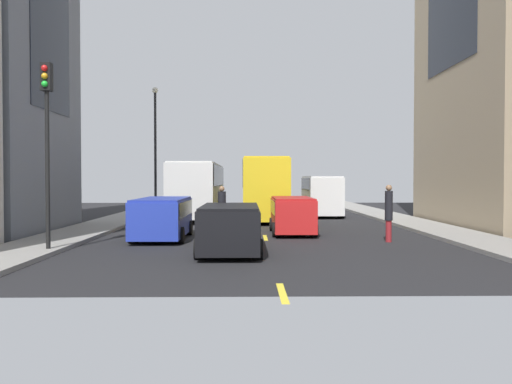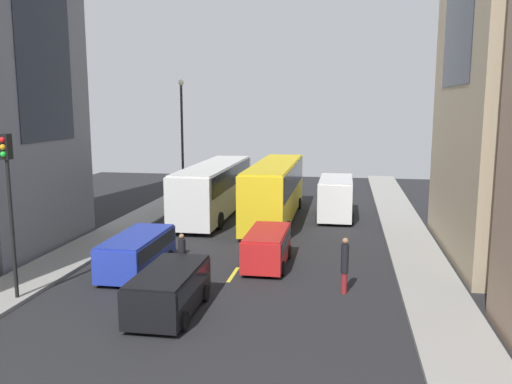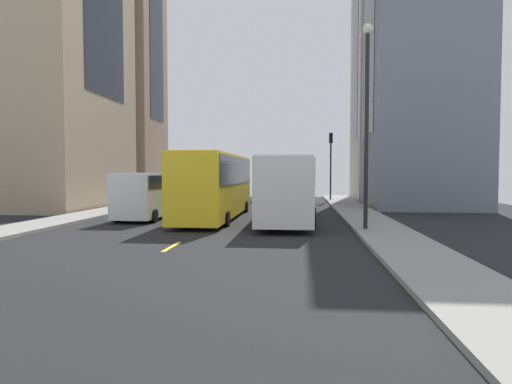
# 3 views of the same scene
# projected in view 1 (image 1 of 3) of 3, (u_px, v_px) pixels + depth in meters

# --- Properties ---
(ground_plane) EXTENTS (42.66, 42.66, 0.00)m
(ground_plane) POSITION_uv_depth(u_px,v_px,m) (259.00, 219.00, 32.19)
(ground_plane) COLOR black
(sidewalk_west) EXTENTS (2.51, 44.00, 0.15)m
(sidewalk_west) POSITION_uv_depth(u_px,v_px,m) (126.00, 218.00, 32.05)
(sidewalk_west) COLOR gray
(sidewalk_west) RESTS_ON ground
(sidewalk_east) EXTENTS (2.51, 44.00, 0.15)m
(sidewalk_east) POSITION_uv_depth(u_px,v_px,m) (391.00, 217.00, 32.33)
(sidewalk_east) COLOR gray
(sidewalk_east) RESTS_ON ground
(lane_stripe_0) EXTENTS (0.16, 2.00, 0.01)m
(lane_stripe_0) POSITION_uv_depth(u_px,v_px,m) (282.00, 293.00, 11.20)
(lane_stripe_0) COLOR yellow
(lane_stripe_0) RESTS_ON ground
(lane_stripe_1) EXTENTS (0.16, 2.00, 0.01)m
(lane_stripe_1) POSITION_uv_depth(u_px,v_px,m) (265.00, 238.00, 21.70)
(lane_stripe_1) COLOR yellow
(lane_stripe_1) RESTS_ON ground
(lane_stripe_2) EXTENTS (0.16, 2.00, 0.01)m
(lane_stripe_2) POSITION_uv_depth(u_px,v_px,m) (259.00, 218.00, 32.19)
(lane_stripe_2) COLOR yellow
(lane_stripe_2) RESTS_ON ground
(lane_stripe_3) EXTENTS (0.16, 2.00, 0.01)m
(lane_stripe_3) POSITION_uv_depth(u_px,v_px,m) (256.00, 209.00, 42.69)
(lane_stripe_3) COLOR yellow
(lane_stripe_3) RESTS_ON ground
(lane_stripe_4) EXTENTS (0.16, 2.00, 0.01)m
(lane_stripe_4) POSITION_uv_depth(u_px,v_px,m) (255.00, 203.00, 53.18)
(lane_stripe_4) COLOR yellow
(lane_stripe_4) RESTS_ON ground
(city_bus_white) EXTENTS (2.80, 12.34, 3.35)m
(city_bus_white) POSITION_uv_depth(u_px,v_px,m) (199.00, 185.00, 33.53)
(city_bus_white) COLOR silver
(city_bus_white) RESTS_ON ground
(streetcar_yellow) EXTENTS (2.70, 12.15, 3.59)m
(streetcar_yellow) POSITION_uv_depth(u_px,v_px,m) (263.00, 184.00, 32.94)
(streetcar_yellow) COLOR yellow
(streetcar_yellow) RESTS_ON ground
(delivery_van_white) EXTENTS (2.25, 5.29, 2.58)m
(delivery_van_white) POSITION_uv_depth(u_px,v_px,m) (322.00, 193.00, 34.02)
(delivery_van_white) COLOR white
(delivery_van_white) RESTS_ON ground
(car_black_0) EXTENTS (2.05, 4.22, 1.56)m
(car_black_0) POSITION_uv_depth(u_px,v_px,m) (230.00, 225.00, 17.15)
(car_black_0) COLOR black
(car_black_0) RESTS_ON ground
(car_red_1) EXTENTS (1.88, 4.09, 1.61)m
(car_red_1) POSITION_uv_depth(u_px,v_px,m) (292.00, 212.00, 23.21)
(car_red_1) COLOR red
(car_red_1) RESTS_ON ground
(car_blue_2) EXTENTS (2.06, 4.76, 1.65)m
(car_blue_2) POSITION_uv_depth(u_px,v_px,m) (163.00, 215.00, 21.28)
(car_blue_2) COLOR #2338AD
(car_blue_2) RESTS_ON ground
(pedestrian_waiting_curb) EXTENTS (0.31, 0.31, 2.15)m
(pedestrian_waiting_curb) POSITION_uv_depth(u_px,v_px,m) (222.00, 212.00, 19.90)
(pedestrian_waiting_curb) COLOR #593372
(pedestrian_waiting_curb) RESTS_ON ground
(pedestrian_crossing_near) EXTENTS (0.30, 0.30, 2.20)m
(pedestrian_crossing_near) POSITION_uv_depth(u_px,v_px,m) (389.00, 211.00, 20.25)
(pedestrian_crossing_near) COLOR maroon
(pedestrian_crossing_near) RESTS_ON ground
(traffic_light_near_corner) EXTENTS (0.32, 0.44, 6.01)m
(traffic_light_near_corner) POSITION_uv_depth(u_px,v_px,m) (47.00, 120.00, 17.10)
(traffic_light_near_corner) COLOR black
(traffic_light_near_corner) RESTS_ON ground
(streetlamp_near) EXTENTS (0.44, 0.44, 8.83)m
(streetlamp_near) POSITION_uv_depth(u_px,v_px,m) (155.00, 137.00, 37.88)
(streetlamp_near) COLOR black
(streetlamp_near) RESTS_ON ground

